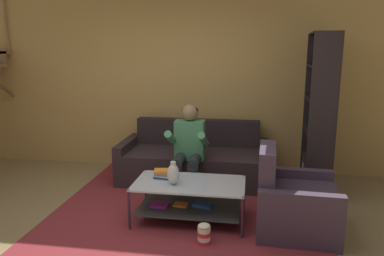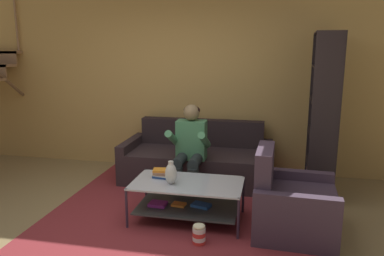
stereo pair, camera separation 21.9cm
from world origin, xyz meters
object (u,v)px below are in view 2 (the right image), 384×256
object	(u,v)px
person_seated_center	(190,147)
armchair	(291,206)
vase	(171,173)
bookshelf	(324,136)
book_stack	(163,173)
couch	(198,161)
coffee_table	(187,195)
popcorn_tub	(199,234)

from	to	relation	value
person_seated_center	armchair	distance (m)	1.52
vase	bookshelf	size ratio (longest dim) A/B	0.12
book_stack	bookshelf	size ratio (longest dim) A/B	0.12
couch	armchair	distance (m)	1.83
book_stack	armchair	size ratio (longest dim) A/B	0.29
bookshelf	vase	bearing A→B (deg)	-143.68
couch	coffee_table	size ratio (longest dim) A/B	1.74
couch	popcorn_tub	xyz separation A→B (m)	(0.36, -1.78, -0.18)
person_seated_center	armchair	size ratio (longest dim) A/B	1.31
couch	armchair	xyz separation A→B (m)	(1.24, -1.35, 0.01)
armchair	popcorn_tub	distance (m)	1.00
vase	bookshelf	xyz separation A→B (m)	(1.71, 1.26, 0.20)
coffee_table	popcorn_tub	bearing A→B (deg)	-64.44
vase	couch	bearing A→B (deg)	88.96
coffee_table	popcorn_tub	xyz separation A→B (m)	(0.23, -0.48, -0.19)
vase	armchair	bearing A→B (deg)	1.31
couch	bookshelf	size ratio (longest dim) A/B	1.01
vase	armchair	xyz separation A→B (m)	(1.27, 0.03, -0.27)
couch	vase	size ratio (longest dim) A/B	8.23
couch	book_stack	xyz separation A→B (m)	(-0.16, -1.19, 0.21)
vase	popcorn_tub	distance (m)	0.72
bookshelf	armchair	xyz separation A→B (m)	(-0.44, -1.23, -0.47)
bookshelf	couch	bearing A→B (deg)	175.99
popcorn_tub	book_stack	bearing A→B (deg)	131.88
armchair	coffee_table	bearing A→B (deg)	177.38
vase	popcorn_tub	bearing A→B (deg)	-46.25
couch	bookshelf	world-z (taller)	bookshelf
bookshelf	coffee_table	bearing A→B (deg)	-142.88
person_seated_center	couch	bearing A→B (deg)	90.00
popcorn_tub	bookshelf	bearing A→B (deg)	51.41
couch	person_seated_center	distance (m)	0.65
popcorn_tub	couch	bearing A→B (deg)	101.47
book_stack	bookshelf	world-z (taller)	bookshelf
coffee_table	vase	bearing A→B (deg)	-152.76
bookshelf	armchair	bearing A→B (deg)	-109.85
person_seated_center	vase	distance (m)	0.84
couch	popcorn_tub	world-z (taller)	couch
couch	coffee_table	world-z (taller)	couch
armchair	couch	bearing A→B (deg)	132.69
armchair	book_stack	bearing A→B (deg)	173.77
couch	book_stack	distance (m)	1.22
vase	coffee_table	bearing A→B (deg)	27.24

